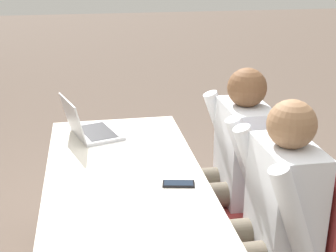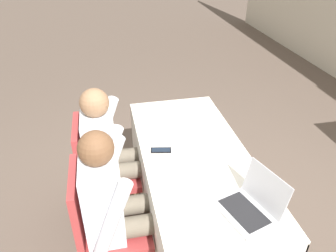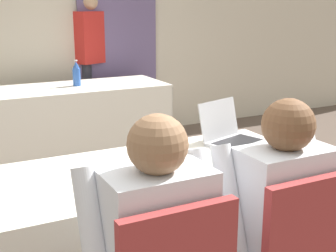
# 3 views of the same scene
# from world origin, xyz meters

# --- Properties ---
(ground_plane) EXTENTS (24.00, 24.00, 0.00)m
(ground_plane) POSITION_xyz_m (0.00, 0.00, 0.00)
(ground_plane) COLOR brown
(conference_table_near) EXTENTS (1.65, 0.73, 0.73)m
(conference_table_near) POSITION_xyz_m (0.00, 0.00, 0.55)
(conference_table_near) COLOR white
(conference_table_near) RESTS_ON ground_plane
(laptop) EXTENTS (0.37, 0.35, 0.23)m
(laptop) POSITION_xyz_m (0.57, 0.15, 0.77)
(laptop) COLOR #B7B7BC
(laptop) RESTS_ON conference_table_near
(cell_phone) EXTENTS (0.09, 0.15, 0.01)m
(cell_phone) POSITION_xyz_m (-0.08, -0.23, 0.73)
(cell_phone) COLOR black
(cell_phone) RESTS_ON conference_table_near
(paper_beside_laptop) EXTENTS (0.25, 0.32, 0.00)m
(paper_beside_laptop) POSITION_xyz_m (0.45, 0.01, 0.73)
(paper_beside_laptop) COLOR white
(paper_beside_laptop) RESTS_ON conference_table_near
(chair_near_left) EXTENTS (0.44, 0.44, 0.89)m
(chair_near_left) POSITION_xyz_m (-0.27, -0.67, 0.49)
(chair_near_left) COLOR tan
(chair_near_left) RESTS_ON ground_plane
(chair_near_right) EXTENTS (0.44, 0.44, 0.89)m
(chair_near_right) POSITION_xyz_m (0.27, -0.67, 0.49)
(chair_near_right) COLOR tan
(chair_near_right) RESTS_ON ground_plane
(person_checkered_shirt) EXTENTS (0.50, 0.52, 1.15)m
(person_checkered_shirt) POSITION_xyz_m (-0.27, -0.57, 0.65)
(person_checkered_shirt) COLOR #665B4C
(person_checkered_shirt) RESTS_ON ground_plane
(person_white_shirt) EXTENTS (0.50, 0.52, 1.15)m
(person_white_shirt) POSITION_xyz_m (0.27, -0.57, 0.65)
(person_white_shirt) COLOR #665B4C
(person_white_shirt) RESTS_ON ground_plane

